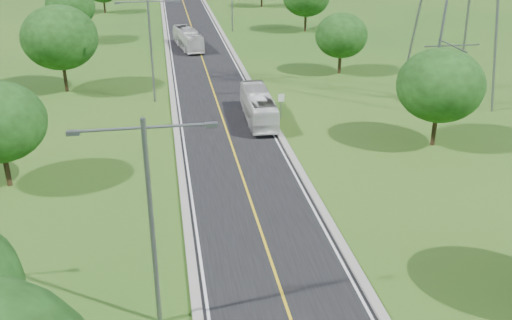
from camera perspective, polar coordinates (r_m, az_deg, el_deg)
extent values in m
plane|color=#205117|center=(71.90, -5.30, 9.78)|extent=(260.00, 260.00, 0.00)
cube|color=black|center=(77.71, -5.68, 10.87)|extent=(8.00, 150.00, 0.06)
cube|color=gray|center=(77.52, -8.86, 10.73)|extent=(0.50, 150.00, 0.22)
cube|color=gray|center=(78.08, -2.51, 11.08)|extent=(0.50, 150.00, 0.22)
cylinder|color=slate|center=(51.32, 2.52, 5.39)|extent=(0.08, 0.08, 2.40)
cube|color=white|center=(51.04, 2.55, 6.23)|extent=(0.55, 0.04, 0.70)
cylinder|color=slate|center=(24.95, -10.36, -6.72)|extent=(0.22, 0.22, 10.00)
cylinder|color=slate|center=(23.07, -14.67, 2.94)|extent=(2.80, 0.12, 0.12)
cylinder|color=slate|center=(22.97, -7.71, 3.43)|extent=(2.80, 0.12, 0.12)
cube|color=slate|center=(23.25, -17.85, 2.59)|extent=(0.50, 0.25, 0.18)
cube|color=slate|center=(23.05, -4.47, 3.53)|extent=(0.50, 0.25, 0.18)
cylinder|color=slate|center=(55.96, -10.43, 10.65)|extent=(0.22, 0.22, 10.00)
cylinder|color=slate|center=(55.15, -12.30, 15.18)|extent=(2.80, 0.12, 0.12)
cylinder|color=slate|center=(55.11, -9.29, 15.40)|extent=(2.80, 0.12, 0.12)
cube|color=slate|center=(55.23, -13.69, 15.02)|extent=(0.50, 0.25, 0.18)
cube|color=slate|center=(55.14, -7.89, 15.44)|extent=(0.50, 0.25, 0.18)
cylinder|color=black|center=(42.31, -23.67, -0.68)|extent=(0.36, 0.36, 2.70)
cylinder|color=black|center=(62.42, -18.55, 7.97)|extent=(0.36, 0.36, 3.24)
ellipsoid|color=#18380F|center=(61.52, -19.04, 11.50)|extent=(7.56, 7.56, 6.43)
cylinder|color=black|center=(85.90, -17.78, 12.09)|extent=(0.36, 0.36, 2.88)
ellipsoid|color=#18380F|center=(85.30, -18.08, 14.40)|extent=(6.72, 6.72, 5.71)
cylinder|color=black|center=(109.16, -14.92, 14.67)|extent=(0.36, 0.36, 2.52)
cylinder|color=black|center=(47.64, 17.41, 3.08)|extent=(0.36, 0.36, 2.88)
ellipsoid|color=#18380F|center=(46.56, 17.94, 7.12)|extent=(6.72, 6.72, 5.71)
cylinder|color=black|center=(66.76, 8.37, 9.63)|extent=(0.36, 0.36, 2.52)
ellipsoid|color=#18380F|center=(66.07, 8.53, 12.21)|extent=(5.88, 5.88, 5.00)
cylinder|color=black|center=(89.78, 4.96, 13.65)|extent=(0.36, 0.36, 3.06)
cylinder|color=black|center=(112.47, 0.57, 15.65)|extent=(0.36, 0.36, 2.34)
imported|color=silver|center=(50.79, 0.24, 5.41)|extent=(2.46, 9.45, 2.62)
imported|color=silver|center=(78.54, -6.82, 11.96)|extent=(3.71, 9.67, 2.63)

